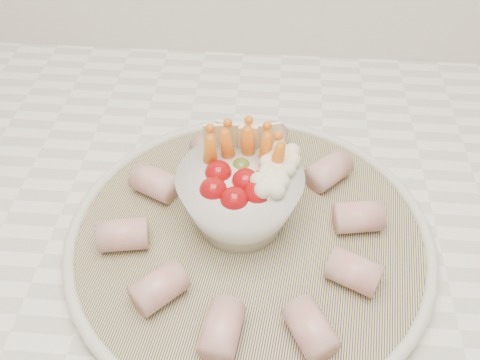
{
  "coord_description": "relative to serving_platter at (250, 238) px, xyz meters",
  "views": [
    {
      "loc": [
        0.11,
        1.06,
        1.35
      ],
      "look_at": [
        0.08,
        1.41,
        0.99
      ],
      "focal_mm": 40.0,
      "sensor_mm": 36.0,
      "label": 1
    }
  ],
  "objects": [
    {
      "name": "serving_platter",
      "position": [
        0.0,
        0.0,
        0.0
      ],
      "size": [
        0.4,
        0.4,
        0.02
      ],
      "color": "navy",
      "rests_on": "kitchen_counter"
    },
    {
      "name": "veggie_bowl",
      "position": [
        -0.01,
        0.02,
        0.04
      ],
      "size": [
        0.12,
        0.12,
        0.1
      ],
      "color": "silver",
      "rests_on": "serving_platter"
    },
    {
      "name": "cured_meat_rolls",
      "position": [
        -0.0,
        0.0,
        0.02
      ],
      "size": [
        0.28,
        0.28,
        0.03
      ],
      "color": "#B35253",
      "rests_on": "serving_platter"
    }
  ]
}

